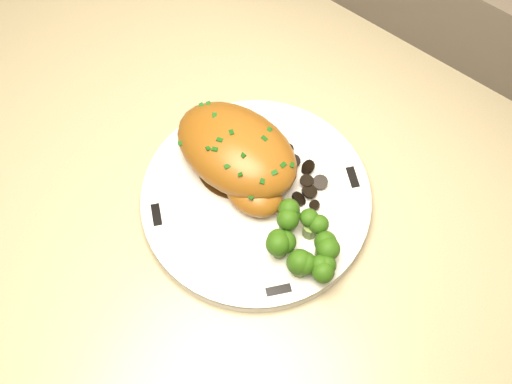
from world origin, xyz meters
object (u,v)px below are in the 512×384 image
Objects in this scene: plate at (256,199)px; broccoli_florets at (304,245)px; counter at (101,192)px; chicken_breast at (239,155)px.

broccoli_florets reaches higher than plate.
counter is 7.34× the size of plate.
plate is 0.09m from broccoli_florets.
counter is 0.55m from plate.
plate is 1.66× the size of chicken_breast.
counter is at bearing 177.40° from broccoli_florets.
chicken_breast reaches higher than plate.
chicken_breast is (-0.04, 0.02, 0.04)m from plate.
counter is at bearing -175.21° from chicken_breast.
plate is 0.06m from chicken_breast.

